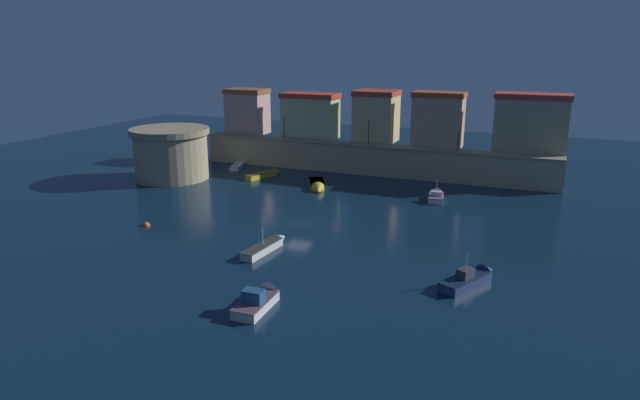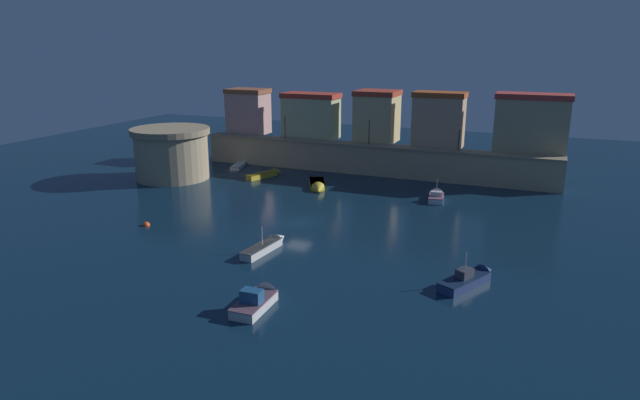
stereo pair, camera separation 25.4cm
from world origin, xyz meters
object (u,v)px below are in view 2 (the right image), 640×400
object	(u,v)px
moored_boat_1	(241,163)
fortress_tower	(172,153)
quay_lamp_0	(285,122)
moored_boat_5	(436,196)
quay_lamp_2	(459,135)
mooring_buoy_0	(146,226)
quay_lamp_1	(369,127)
moored_boat_0	(471,278)
moored_boat_3	(266,174)
moored_boat_6	(267,245)
moored_boat_2	(318,186)
moored_boat_4	(259,299)

from	to	relation	value
moored_boat_1	fortress_tower	bearing A→B (deg)	143.03
moored_boat_1	quay_lamp_0	bearing A→B (deg)	-89.56
fortress_tower	moored_boat_5	size ratio (longest dim) A/B	2.36
quay_lamp_2	mooring_buoy_0	size ratio (longest dim) A/B	3.99
quay_lamp_1	mooring_buoy_0	distance (m)	34.23
quay_lamp_0	fortress_tower	bearing A→B (deg)	-129.89
moored_boat_0	mooring_buoy_0	bearing A→B (deg)	113.48
moored_boat_3	moored_boat_5	world-z (taller)	moored_boat_5
moored_boat_5	moored_boat_1	bearing A→B (deg)	66.75
quay_lamp_0	moored_boat_1	world-z (taller)	quay_lamp_0
fortress_tower	moored_boat_6	distance (m)	31.20
fortress_tower	moored_boat_0	xyz separation A→B (m)	(42.38, -19.51, -3.04)
moored_boat_0	quay_lamp_2	bearing A→B (deg)	37.84
fortress_tower	mooring_buoy_0	world-z (taller)	fortress_tower
mooring_buoy_0	moored_boat_2	bearing A→B (deg)	63.32
fortress_tower	quay_lamp_0	distance (m)	16.98
moored_boat_0	moored_boat_6	world-z (taller)	moored_boat_0
quay_lamp_1	mooring_buoy_0	xyz separation A→B (m)	(-13.69, -30.66, -6.65)
moored_boat_4	moored_boat_0	bearing A→B (deg)	-56.08
moored_boat_3	mooring_buoy_0	size ratio (longest dim) A/B	7.82
moored_boat_3	moored_boat_6	world-z (taller)	moored_boat_6
moored_boat_3	quay_lamp_0	bearing A→B (deg)	24.06
moored_boat_0	moored_boat_4	bearing A→B (deg)	152.11
fortress_tower	moored_boat_2	bearing A→B (deg)	7.31
moored_boat_3	mooring_buoy_0	xyz separation A→B (m)	(-1.30, -23.45, -0.39)
quay_lamp_0	moored_boat_2	distance (m)	15.28
quay_lamp_2	moored_boat_5	distance (m)	11.32
mooring_buoy_0	quay_lamp_0	bearing A→B (deg)	88.56
quay_lamp_1	moored_boat_6	world-z (taller)	quay_lamp_1
moored_boat_5	mooring_buoy_0	world-z (taller)	moored_boat_5
fortress_tower	quay_lamp_0	size ratio (longest dim) A/B	2.96
quay_lamp_2	moored_boat_6	size ratio (longest dim) A/B	0.48
mooring_buoy_0	moored_boat_1	bearing A→B (deg)	101.30
moored_boat_0	quay_lamp_0	bearing A→B (deg)	70.84
quay_lamp_2	moored_boat_3	size ratio (longest dim) A/B	0.51
quay_lamp_0	moored_boat_1	distance (m)	9.25
moored_boat_6	quay_lamp_0	bearing A→B (deg)	28.78
moored_boat_1	moored_boat_5	bearing A→B (deg)	-119.96
moored_boat_2	moored_boat_5	xyz separation A→B (m)	(14.97, 0.56, 0.11)
moored_boat_1	moored_boat_3	size ratio (longest dim) A/B	1.11
quay_lamp_2	moored_boat_1	xyz separation A→B (m)	(-31.66, -1.91, -6.02)
quay_lamp_0	quay_lamp_2	xyz separation A→B (m)	(25.15, 0.00, -0.26)
moored_boat_1	moored_boat_6	xyz separation A→B (m)	(20.24, -30.06, 0.14)
moored_boat_1	mooring_buoy_0	bearing A→B (deg)	175.40
moored_boat_5	quay_lamp_0	bearing A→B (deg)	59.24
fortress_tower	moored_boat_1	xyz separation A→B (m)	(4.20, 10.91, -3.25)
moored_boat_3	moored_boat_5	bearing A→B (deg)	-76.00
quay_lamp_0	moored_boat_2	size ratio (longest dim) A/B	0.52
moored_boat_0	moored_boat_1	distance (m)	48.82
quay_lamp_2	moored_boat_1	distance (m)	32.29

